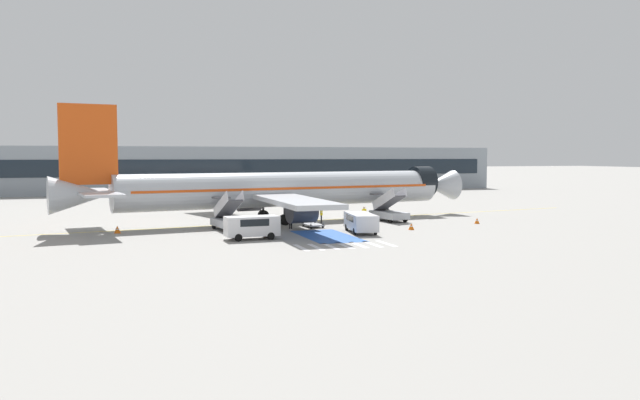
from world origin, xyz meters
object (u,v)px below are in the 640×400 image
(boarding_stairs_aft, at_px, (228,220))
(traffic_cone_0, at_px, (117,229))
(service_van_0, at_px, (361,221))
(terminal_building, at_px, (191,169))
(service_van_1, at_px, (252,225))
(baggage_cart, at_px, (313,225))
(ground_crew_1, at_px, (291,218))
(fuel_tanker, at_px, (181,194))
(ground_crew_0, at_px, (364,214))
(traffic_cone_2, at_px, (411,226))
(ground_crew_2, at_px, (321,214))
(boarding_stairs_forward, at_px, (389,212))
(airliner, at_px, (282,189))
(traffic_cone_1, at_px, (477,221))

(boarding_stairs_aft, relative_size, traffic_cone_0, 7.97)
(service_van_0, relative_size, terminal_building, 0.05)
(service_van_1, relative_size, traffic_cone_0, 6.69)
(baggage_cart, height_order, ground_crew_1, ground_crew_1)
(boarding_stairs_aft, height_order, fuel_tanker, boarding_stairs_aft)
(service_van_0, bearing_deg, fuel_tanker, 118.05)
(service_van_1, bearing_deg, ground_crew_0, -63.25)
(traffic_cone_0, relative_size, traffic_cone_2, 1.08)
(boarding_stairs_aft, height_order, ground_crew_2, boarding_stairs_aft)
(boarding_stairs_forward, distance_m, baggage_cart, 10.06)
(ground_crew_2, distance_m, terminal_building, 63.19)
(fuel_tanker, relative_size, service_van_0, 1.87)
(airliner, xyz_separation_m, service_van_1, (-6.04, -12.60, -2.31))
(boarding_stairs_forward, xyz_separation_m, baggage_cart, (-9.61, -2.87, -0.70))
(boarding_stairs_forward, bearing_deg, airliner, 157.78)
(baggage_cart, bearing_deg, airliner, -77.93)
(ground_crew_2, xyz_separation_m, traffic_cone_2, (6.47, -7.83, -0.74))
(ground_crew_1, height_order, ground_crew_2, ground_crew_1)
(service_van_0, distance_m, ground_crew_1, 7.29)
(ground_crew_1, bearing_deg, service_van_1, -128.07)
(ground_crew_1, bearing_deg, airliner, 83.90)
(baggage_cart, bearing_deg, service_van_0, 112.29)
(boarding_stairs_aft, xyz_separation_m, baggage_cart, (8.39, -0.23, -0.72))
(traffic_cone_2, bearing_deg, service_van_0, -173.88)
(traffic_cone_0, bearing_deg, terminal_building, 77.28)
(baggage_cart, height_order, traffic_cone_2, baggage_cart)
(traffic_cone_0, relative_size, terminal_building, 0.01)
(airliner, distance_m, boarding_stairs_aft, 9.02)
(baggage_cart, bearing_deg, boarding_stairs_aft, -5.74)
(baggage_cart, bearing_deg, terminal_building, -90.75)
(service_van_0, bearing_deg, ground_crew_1, 145.74)
(service_van_1, bearing_deg, traffic_cone_0, 50.92)
(ground_crew_2, bearing_deg, ground_crew_0, 68.94)
(fuel_tanker, bearing_deg, boarding_stairs_forward, -53.83)
(service_van_0, xyz_separation_m, traffic_cone_1, (14.47, 3.25, -0.79))
(baggage_cart, bearing_deg, traffic_cone_1, 167.92)
(boarding_stairs_forward, relative_size, traffic_cone_0, 7.97)
(boarding_stairs_forward, bearing_deg, traffic_cone_0, 175.22)
(boarding_stairs_forward, relative_size, traffic_cone_1, 9.04)
(service_van_0, bearing_deg, terminal_building, 104.53)
(traffic_cone_0, bearing_deg, fuel_tanker, 73.28)
(fuel_tanker, distance_m, service_van_0, 38.37)
(boarding_stairs_forward, relative_size, ground_crew_2, 3.00)
(service_van_0, bearing_deg, traffic_cone_1, 21.81)
(traffic_cone_1, xyz_separation_m, terminal_building, (-21.21, 68.00, 4.12))
(fuel_tanker, height_order, ground_crew_2, fuel_tanker)
(boarding_stairs_forward, relative_size, service_van_0, 0.94)
(ground_crew_1, distance_m, ground_crew_2, 5.49)
(airliner, relative_size, traffic_cone_2, 72.70)
(ground_crew_0, distance_m, ground_crew_2, 4.50)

